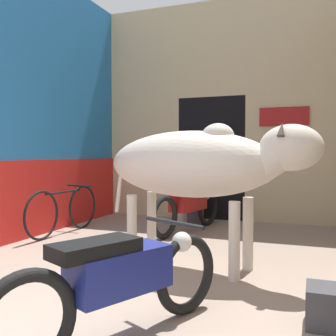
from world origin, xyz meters
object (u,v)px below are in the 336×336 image
plastic_stool (182,209)px  bicycle (64,210)px  cow (199,164)px  shopkeeper_seated (197,189)px  motorcycle_far (188,205)px  motorcycle_near (120,278)px

plastic_stool → bicycle: bearing=-128.4°
cow → plastic_stool: size_ratio=6.06×
shopkeeper_seated → plastic_stool: bearing=148.3°
motorcycle_far → bicycle: motorcycle_far is taller
cow → motorcycle_near: size_ratio=1.39×
bicycle → motorcycle_far: bearing=25.5°
motorcycle_near → shopkeeper_seated: bearing=99.5°
cow → motorcycle_far: bearing=110.8°
cow → bicycle: size_ratio=1.42×
cow → shopkeeper_seated: bearing=106.5°
motorcycle_near → motorcycle_far: motorcycle_far is taller
motorcycle_near → motorcycle_far: size_ratio=0.91×
cow → motorcycle_far: size_ratio=1.26×
plastic_stool → shopkeeper_seated: bearing=-31.7°
cow → motorcycle_far: cow is taller
cow → plastic_stool: cow is taller
motorcycle_far → plastic_stool: 0.96m
cow → shopkeeper_seated: (-0.73, 2.47, -0.49)m
bicycle → shopkeeper_seated: bearing=41.3°
bicycle → plastic_stool: (1.33, 1.68, -0.15)m
cow → shopkeeper_seated: size_ratio=2.01×
cow → motorcycle_far: (-0.69, 1.82, -0.68)m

